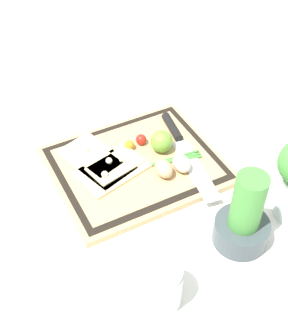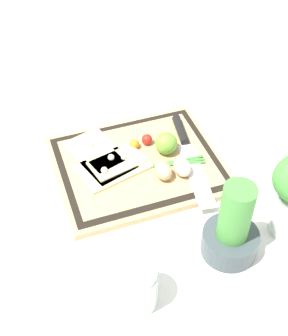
{
  "view_description": "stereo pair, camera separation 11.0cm",
  "coord_description": "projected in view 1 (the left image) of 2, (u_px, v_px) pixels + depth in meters",
  "views": [
    {
      "loc": [
        0.36,
        0.73,
        0.82
      ],
      "look_at": [
        0.0,
        0.04,
        0.04
      ],
      "focal_mm": 50.0,
      "sensor_mm": 36.0,
      "label": 1
    },
    {
      "loc": [
        0.26,
        0.78,
        0.82
      ],
      "look_at": [
        0.0,
        0.04,
        0.04
      ],
      "focal_mm": 50.0,
      "sensor_mm": 36.0,
      "label": 2
    }
  ],
  "objects": [
    {
      "name": "ground_plane",
      "position": [
        136.0,
        168.0,
        1.15
      ],
      "size": [
        6.0,
        6.0,
        0.0
      ],
      "primitive_type": "plane",
      "color": "white"
    },
    {
      "name": "cutting_board",
      "position": [
        136.0,
        165.0,
        1.15
      ],
      "size": [
        0.4,
        0.33,
        0.02
      ],
      "color": "tan",
      "rests_on": "ground_plane"
    },
    {
      "name": "pizza_slice_near",
      "position": [
        95.0,
        159.0,
        1.14
      ],
      "size": [
        0.16,
        0.21,
        0.02
      ],
      "color": "beige",
      "rests_on": "cutting_board"
    },
    {
      "name": "pizza_slice_far",
      "position": [
        112.0,
        168.0,
        1.12
      ],
      "size": [
        0.18,
        0.14,
        0.02
      ],
      "color": "beige",
      "rests_on": "cutting_board"
    },
    {
      "name": "knife",
      "position": [
        180.0,
        141.0,
        1.18
      ],
      "size": [
        0.08,
        0.31,
        0.02
      ],
      "color": "silver",
      "rests_on": "cutting_board"
    },
    {
      "name": "egg_brown",
      "position": [
        164.0,
        169.0,
        1.1
      ],
      "size": [
        0.04,
        0.05,
        0.04
      ],
      "primitive_type": "ellipsoid",
      "color": "tan",
      "rests_on": "cutting_board"
    },
    {
      "name": "egg_pink",
      "position": [
        181.0,
        163.0,
        1.11
      ],
      "size": [
        0.04,
        0.05,
        0.04
      ],
      "primitive_type": "ellipsoid",
      "color": "beige",
      "rests_on": "cutting_board"
    },
    {
      "name": "lime",
      "position": [
        161.0,
        141.0,
        1.15
      ],
      "size": [
        0.06,
        0.06,
        0.06
      ],
      "primitive_type": "sphere",
      "color": "#70A838",
      "rests_on": "cutting_board"
    },
    {
      "name": "cherry_tomato_red",
      "position": [
        141.0,
        139.0,
        1.18
      ],
      "size": [
        0.03,
        0.03,
        0.03
      ],
      "primitive_type": "sphere",
      "color": "red",
      "rests_on": "cutting_board"
    },
    {
      "name": "cherry_tomato_yellow",
      "position": [
        129.0,
        145.0,
        1.16
      ],
      "size": [
        0.02,
        0.02,
        0.02
      ],
      "primitive_type": "sphere",
      "color": "orange",
      "rests_on": "cutting_board"
    },
    {
      "name": "scallion_bunch",
      "position": [
        148.0,
        166.0,
        1.13
      ],
      "size": [
        0.27,
        0.07,
        0.01
      ],
      "color": "#47933D",
      "rests_on": "cutting_board"
    },
    {
      "name": "herb_pot",
      "position": [
        244.0,
        220.0,
        0.95
      ],
      "size": [
        0.12,
        0.12,
        0.19
      ],
      "color": "#3D474C",
      "rests_on": "ground_plane"
    },
    {
      "name": "sauce_jar",
      "position": [
        161.0,
        287.0,
        0.87
      ],
      "size": [
        0.08,
        0.08,
        0.1
      ],
      "color": "silver",
      "rests_on": "ground_plane"
    }
  ]
}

